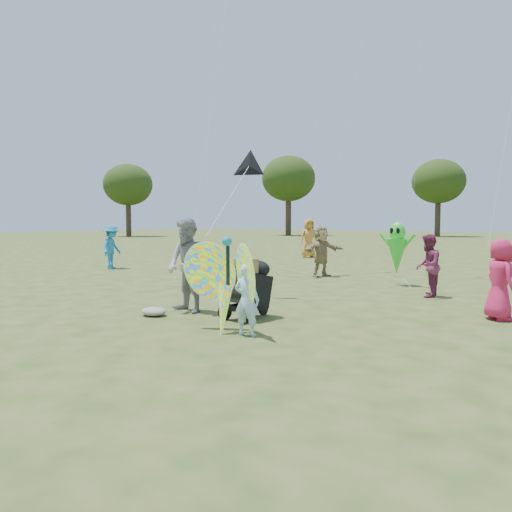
{
  "coord_description": "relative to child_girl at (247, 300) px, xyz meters",
  "views": [
    {
      "loc": [
        5.65,
        -5.79,
        1.75
      ],
      "look_at": [
        -0.2,
        1.5,
        1.1
      ],
      "focal_mm": 35.0,
      "sensor_mm": 36.0,
      "label": 1
    }
  ],
  "objects": [
    {
      "name": "jogging_stroller",
      "position": [
        -0.83,
        1.08,
        0.06
      ],
      "size": [
        0.56,
        1.08,
        1.09
      ],
      "rotation": [
        0.0,
        0.0,
        -0.08
      ],
      "color": "black",
      "rests_on": "ground"
    },
    {
      "name": "crowd_i",
      "position": [
        -10.85,
        5.21,
        0.25
      ],
      "size": [
        0.97,
        1.18,
        1.6
      ],
      "primitive_type": "imported",
      "rotation": [
        0.0,
        0.0,
        1.99
      ],
      "color": "teal",
      "rests_on": "ground"
    },
    {
      "name": "grey_bag",
      "position": [
        -2.38,
        0.16,
        -0.47
      ],
      "size": [
        0.51,
        0.42,
        0.16
      ],
      "primitive_type": "ellipsoid",
      "color": "gray",
      "rests_on": "ground"
    },
    {
      "name": "adult_man",
      "position": [
        -2.15,
        0.8,
        0.35
      ],
      "size": [
        0.97,
        0.8,
        1.82
      ],
      "primitive_type": "imported",
      "rotation": [
        0.0,
        0.0,
        -0.14
      ],
      "color": "#97979C",
      "rests_on": "ground"
    },
    {
      "name": "crowd_d",
      "position": [
        -3.43,
        7.81,
        0.25
      ],
      "size": [
        0.94,
        1.57,
        1.61
      ],
      "primitive_type": "imported",
      "rotation": [
        0.0,
        0.0,
        1.24
      ],
      "color": "#9B855F",
      "rests_on": "ground"
    },
    {
      "name": "crowd_e",
      "position": [
        0.75,
        5.63,
        0.18
      ],
      "size": [
        0.7,
        0.82,
        1.46
      ],
      "primitive_type": "imported",
      "rotation": [
        0.0,
        0.0,
        4.95
      ],
      "color": "#72264A",
      "rests_on": "ground"
    },
    {
      "name": "delta_kite_rig",
      "position": [
        -2.47,
        3.03,
        2.44
      ],
      "size": [
        1.18,
        2.47,
        1.96
      ],
      "color": "black",
      "rests_on": "ground"
    },
    {
      "name": "crowd_g",
      "position": [
        -8.24,
        14.57,
        0.38
      ],
      "size": [
        1.01,
        1.08,
        1.86
      ],
      "primitive_type": "imported",
      "rotation": [
        0.0,
        0.0,
        0.96
      ],
      "color": "#C6832E",
      "rests_on": "ground"
    },
    {
      "name": "crowd_a",
      "position": [
        2.71,
        3.75,
        0.17
      ],
      "size": [
        0.82,
        0.83,
        1.45
      ],
      "primitive_type": "imported",
      "rotation": [
        0.0,
        0.0,
        2.32
      ],
      "color": "#CE2151",
      "rests_on": "ground"
    },
    {
      "name": "alien_kite",
      "position": [
        -0.65,
        7.16,
        0.42
      ],
      "size": [
        1.12,
        0.69,
        1.74
      ],
      "color": "#33DA35",
      "rests_on": "ground"
    },
    {
      "name": "ground",
      "position": [
        -0.82,
        -0.01,
        -0.55
      ],
      "size": [
        160.0,
        160.0,
        0.0
      ],
      "primitive_type": "plane",
      "color": "#51592B",
      "rests_on": "ground"
    },
    {
      "name": "child_girl",
      "position": [
        0.0,
        0.0,
        0.0
      ],
      "size": [
        0.46,
        0.36,
        1.11
      ],
      "primitive_type": "imported",
      "rotation": [
        0.0,
        0.0,
        3.41
      ],
      "color": "#AEDBF7",
      "rests_on": "ground"
    },
    {
      "name": "butterfly_kite",
      "position": [
        -0.41,
        -0.01,
        0.21
      ],
      "size": [
        1.74,
        0.75,
        1.72
      ],
      "color": "orange",
      "rests_on": "ground"
    }
  ]
}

